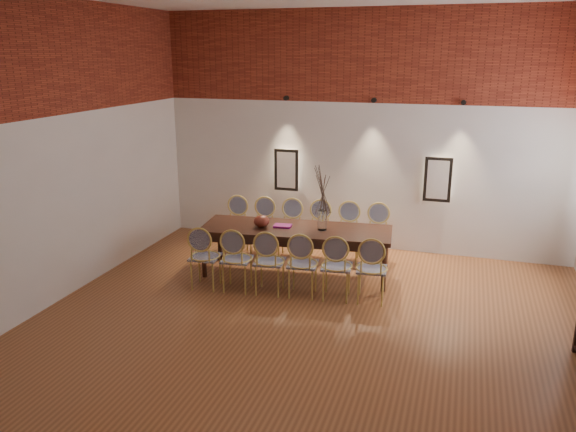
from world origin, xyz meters
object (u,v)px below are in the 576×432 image
(chair_near_f, at_px, (372,269))
(chair_far_f, at_px, (377,235))
(chair_far_b, at_px, (262,228))
(chair_near_b, at_px, (237,259))
(chair_near_a, at_px, (205,257))
(bowl, at_px, (262,221))
(chair_far_d, at_px, (319,232))
(chair_far_a, at_px, (235,227))
(book, at_px, (283,226))
(chair_near_e, at_px, (337,266))
(chair_near_c, at_px, (270,261))
(vase, at_px, (322,220))
(chair_far_e, at_px, (348,234))
(chair_near_d, at_px, (303,264))
(dining_table, at_px, (296,251))
(chair_far_c, at_px, (290,230))

(chair_near_f, relative_size, chair_far_f, 1.00)
(chair_far_b, bearing_deg, chair_near_b, 90.00)
(chair_near_a, height_order, bowl, chair_near_a)
(chair_near_f, distance_m, chair_far_d, 1.76)
(chair_far_a, distance_m, book, 1.25)
(chair_near_e, xyz_separation_m, chair_far_d, (-0.63, 1.42, 0.00))
(chair_far_a, xyz_separation_m, bowl, (0.75, -0.72, 0.37))
(chair_near_c, height_order, vase, vase)
(chair_near_e, relative_size, chair_far_b, 1.00)
(chair_near_b, bearing_deg, chair_near_c, -0.00)
(chair_far_e, height_order, book, chair_far_e)
(book, bearing_deg, bowl, -162.24)
(chair_near_d, xyz_separation_m, vase, (0.08, 0.75, 0.43))
(dining_table, xyz_separation_m, chair_far_d, (0.16, 0.76, 0.09))
(chair_near_e, relative_size, chair_far_f, 1.00)
(chair_far_c, height_order, chair_far_d, same)
(chair_near_c, bearing_deg, chair_near_b, 180.00)
(dining_table, distance_m, chair_near_a, 1.40)
(chair_near_f, height_order, chair_far_e, same)
(chair_far_a, bearing_deg, chair_near_f, 148.16)
(chair_far_d, distance_m, bowl, 1.16)
(dining_table, bearing_deg, chair_far_a, 148.16)
(chair_near_d, bearing_deg, chair_far_d, 90.00)
(chair_near_e, relative_size, chair_far_e, 1.00)
(chair_near_d, bearing_deg, chair_far_c, 107.85)
(chair_near_f, xyz_separation_m, chair_far_c, (-1.57, 1.32, 0.00))
(chair_near_e, xyz_separation_m, chair_far_b, (-1.57, 1.32, 0.00))
(chair_near_a, xyz_separation_m, chair_near_d, (1.42, 0.15, 0.00))
(bowl, bearing_deg, chair_near_e, -23.13)
(chair_near_e, bearing_deg, chair_near_c, 180.00)
(chair_near_c, bearing_deg, chair_far_f, 45.98)
(bowl, bearing_deg, chair_far_d, 52.02)
(chair_far_a, bearing_deg, chair_near_b, 107.85)
(bowl, bearing_deg, book, 17.76)
(chair_far_f, distance_m, vase, 1.17)
(chair_near_a, xyz_separation_m, chair_near_f, (2.37, 0.25, 0.00))
(chair_far_a, relative_size, book, 3.62)
(chair_far_b, height_order, chair_far_f, same)
(chair_near_d, relative_size, chair_far_b, 1.00)
(vase, distance_m, bowl, 0.92)
(chair_near_f, xyz_separation_m, chair_far_f, (-0.15, 1.47, 0.00))
(chair_near_f, xyz_separation_m, chair_far_e, (-0.63, 1.42, 0.00))
(dining_table, bearing_deg, chair_near_e, -45.98)
(chair_far_b, bearing_deg, bowl, 103.61)
(chair_far_f, xyz_separation_m, vase, (-0.71, -0.82, 0.43))
(chair_near_d, xyz_separation_m, chair_far_b, (-1.10, 1.37, 0.00))
(chair_near_c, xyz_separation_m, chair_far_b, (-0.63, 1.42, 0.00))
(chair_near_e, height_order, chair_far_c, same)
(chair_near_c, height_order, chair_near_e, same)
(chair_far_e, height_order, chair_far_f, same)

